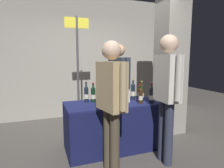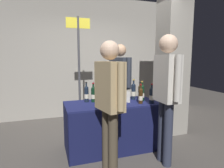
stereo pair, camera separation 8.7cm
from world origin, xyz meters
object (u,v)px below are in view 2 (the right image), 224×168
tasting_table (112,117)px  featured_wine_bottle (133,91)px  flower_vase (108,95)px  concrete_pillar (172,60)px  taster_foreground_right (110,96)px  display_bottle_0 (93,94)px  wine_glass_mid (112,94)px  vendor_presenter (120,79)px  wine_glass_near_vendor (117,99)px  booth_signpost (79,63)px

tasting_table → featured_wine_bottle: 0.58m
tasting_table → flower_vase: bearing=-176.2°
concrete_pillar → taster_foreground_right: bearing=-148.2°
display_bottle_0 → wine_glass_mid: 0.33m
flower_vase → vendor_presenter: vendor_presenter is taller
tasting_table → wine_glass_mid: (0.06, 0.20, 0.34)m
wine_glass_near_vendor → flower_vase: (-0.11, 0.13, 0.03)m
featured_wine_bottle → booth_signpost: booth_signpost is taller
tasting_table → taster_foreground_right: bearing=-110.9°
tasting_table → wine_glass_near_vendor: size_ratio=12.04×
display_bottle_0 → wine_glass_near_vendor: 0.42m
vendor_presenter → display_bottle_0: bearing=-63.2°
featured_wine_bottle → display_bottle_0: size_ratio=1.11×
flower_vase → booth_signpost: booth_signpost is taller
booth_signpost → wine_glass_near_vendor: bearing=-69.2°
concrete_pillar → vendor_presenter: (-0.93, 0.40, -0.37)m
tasting_table → display_bottle_0: (-0.27, 0.14, 0.37)m
tasting_table → wine_glass_mid: size_ratio=10.65×
featured_wine_bottle → wine_glass_near_vendor: (-0.38, -0.24, -0.06)m
taster_foreground_right → booth_signpost: booth_signpost is taller
flower_vase → taster_foreground_right: 0.69m
wine_glass_mid → tasting_table: bearing=-106.3°
concrete_pillar → display_bottle_0: 1.71m
concrete_pillar → display_bottle_0: concrete_pillar is taller
wine_glass_near_vendor → wine_glass_mid: (0.02, 0.33, 0.01)m
taster_foreground_right → booth_signpost: bearing=-7.0°
featured_wine_bottle → flower_vase: flower_vase is taller
wine_glass_mid → flower_vase: (-0.13, -0.20, 0.02)m
tasting_table → wine_glass_mid: wine_glass_mid is taller
tasting_table → flower_vase: flower_vase is taller
display_bottle_0 → flower_vase: flower_vase is taller
featured_wine_bottle → flower_vase: 0.51m
featured_wine_bottle → vendor_presenter: vendor_presenter is taller
tasting_table → taster_foreground_right: (-0.25, -0.66, 0.49)m
tasting_table → taster_foreground_right: taster_foreground_right is taller
taster_foreground_right → flower_vase: bearing=-26.4°
display_bottle_0 → flower_vase: 0.25m
wine_glass_near_vendor → wine_glass_mid: wine_glass_mid is taller
display_bottle_0 → tasting_table: bearing=-27.6°
concrete_pillar → tasting_table: (-1.34, -0.33, -0.90)m
wine_glass_near_vendor → wine_glass_mid: 0.33m
wine_glass_near_vendor → concrete_pillar: bearing=19.7°
concrete_pillar → flower_vase: bearing=-166.6°
wine_glass_mid → featured_wine_bottle: bearing=-14.8°
concrete_pillar → wine_glass_mid: (-1.28, -0.13, -0.56)m
wine_glass_near_vendor → wine_glass_mid: bearing=86.3°
wine_glass_mid → booth_signpost: booth_signpost is taller
featured_wine_bottle → taster_foreground_right: 1.02m
booth_signpost → flower_vase: bearing=-72.5°
wine_glass_mid → taster_foreground_right: (-0.31, -0.85, 0.15)m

